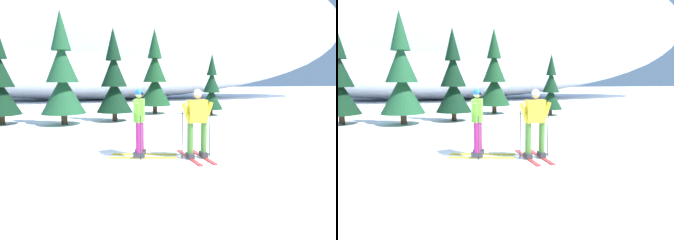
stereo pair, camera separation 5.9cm
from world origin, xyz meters
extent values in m
plane|color=white|center=(0.00, 0.00, 0.00)|extent=(120.00, 120.00, 0.00)
cube|color=red|center=(1.73, 0.03, 0.01)|extent=(0.21, 1.59, 0.03)
cube|color=red|center=(2.09, 0.06, 0.01)|extent=(0.21, 1.59, 0.03)
cube|color=#38383D|center=(1.74, -0.07, 0.09)|extent=(0.16, 0.29, 0.12)
cube|color=#38383D|center=(2.10, -0.04, 0.09)|extent=(0.16, 0.29, 0.12)
cylinder|color=#4C8433|center=(1.74, -0.07, 0.53)|extent=(0.15, 0.15, 0.75)
cylinder|color=#4C8433|center=(2.10, -0.04, 0.53)|extent=(0.15, 0.15, 0.75)
cube|color=yellow|center=(1.92, -0.05, 1.18)|extent=(0.47, 0.27, 0.56)
cylinder|color=yellow|center=(1.64, -0.07, 1.11)|extent=(0.28, 0.12, 0.58)
cylinder|color=yellow|center=(2.19, -0.03, 1.11)|extent=(0.28, 0.12, 0.58)
sphere|color=tan|center=(1.92, -0.05, 1.58)|extent=(0.19, 0.19, 0.19)
sphere|color=white|center=(1.92, -0.05, 1.61)|extent=(0.21, 0.21, 0.21)
cube|color=black|center=(1.91, 0.03, 1.59)|extent=(0.15, 0.05, 0.07)
cylinder|color=#2D2D33|center=(1.55, -0.02, 0.60)|extent=(0.02, 0.02, 1.19)
cylinder|color=#2D2D33|center=(1.55, -0.02, 0.06)|extent=(0.07, 0.07, 0.01)
cylinder|color=#2D2D33|center=(2.28, 0.03, 0.60)|extent=(0.02, 0.02, 1.19)
cylinder|color=#2D2D33|center=(2.28, 0.03, 0.06)|extent=(0.07, 0.07, 0.01)
cube|color=gold|center=(0.69, 0.58, 0.01)|extent=(1.66, 0.49, 0.03)
cube|color=gold|center=(0.61, 0.24, 0.01)|extent=(1.66, 0.49, 0.03)
cube|color=#38383D|center=(0.60, 0.61, 0.09)|extent=(0.30, 0.20, 0.12)
cube|color=#38383D|center=(0.52, 0.26, 0.09)|extent=(0.30, 0.20, 0.12)
cylinder|color=#B7237A|center=(0.60, 0.61, 0.53)|extent=(0.15, 0.15, 0.75)
cylinder|color=#B7237A|center=(0.52, 0.26, 0.53)|extent=(0.15, 0.15, 0.75)
cube|color=#75C638|center=(0.56, 0.43, 1.18)|extent=(0.34, 0.49, 0.56)
cylinder|color=#75C638|center=(0.62, 0.70, 1.12)|extent=(0.16, 0.29, 0.58)
cylinder|color=#75C638|center=(0.49, 0.17, 1.12)|extent=(0.16, 0.29, 0.58)
sphere|color=beige|center=(0.56, 0.43, 1.59)|extent=(0.19, 0.19, 0.19)
sphere|color=#2366B2|center=(0.56, 0.43, 1.62)|extent=(0.21, 0.21, 0.21)
cube|color=black|center=(0.63, 0.41, 1.60)|extent=(0.07, 0.15, 0.07)
cylinder|color=#2D2D33|center=(0.70, 0.77, 0.55)|extent=(0.02, 0.02, 1.09)
cylinder|color=#2D2D33|center=(0.70, 0.77, 0.06)|extent=(0.07, 0.07, 0.01)
cylinder|color=#2D2D33|center=(0.53, 0.06, 0.55)|extent=(0.02, 0.02, 1.09)
cylinder|color=#2D2D33|center=(0.53, 0.06, 0.06)|extent=(0.07, 0.07, 0.01)
cylinder|color=#47301E|center=(-4.51, 7.08, 0.29)|extent=(0.23, 0.23, 0.58)
cone|color=black|center=(-4.51, 7.08, 1.17)|extent=(1.65, 1.65, 1.48)
cylinder|color=#47301E|center=(-1.90, 6.49, 0.32)|extent=(0.26, 0.26, 0.65)
cone|color=#1E512D|center=(-1.90, 6.49, 1.31)|extent=(1.85, 1.85, 1.66)
cone|color=#1E512D|center=(-1.90, 6.49, 2.64)|extent=(1.33, 1.33, 1.66)
cone|color=#1E512D|center=(-1.90, 6.49, 3.97)|extent=(0.82, 0.82, 1.66)
cylinder|color=#47301E|center=(0.28, 7.11, 0.29)|extent=(0.23, 0.23, 0.58)
cone|color=black|center=(0.28, 7.11, 1.16)|extent=(1.64, 1.64, 1.47)
cone|color=black|center=(0.28, 7.11, 2.34)|extent=(1.18, 1.18, 1.47)
cone|color=black|center=(0.28, 7.11, 3.52)|extent=(0.72, 0.72, 1.47)
cylinder|color=#47301E|center=(2.66, 9.68, 0.32)|extent=(0.25, 0.25, 0.64)
cone|color=#194723|center=(2.66, 9.68, 1.29)|extent=(1.82, 1.82, 1.63)
cone|color=#194723|center=(2.66, 9.68, 2.59)|extent=(1.31, 1.31, 1.63)
cone|color=#194723|center=(2.66, 9.68, 3.90)|extent=(0.80, 0.80, 1.63)
cylinder|color=#47301E|center=(5.49, 8.26, 0.22)|extent=(0.18, 0.18, 0.44)
cone|color=#14381E|center=(5.49, 8.26, 0.89)|extent=(1.26, 1.26, 1.13)
cone|color=#14381E|center=(5.49, 8.26, 1.80)|extent=(0.91, 0.91, 1.13)
cone|color=#14381E|center=(5.49, 8.26, 2.70)|extent=(0.55, 0.55, 1.13)
ellipsoid|color=white|center=(-0.87, 22.10, 7.15)|extent=(52.00, 14.87, 14.31)
camera|label=1|loc=(-0.41, -6.98, 1.97)|focal=32.10mm
camera|label=2|loc=(-0.35, -6.99, 1.97)|focal=32.10mm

